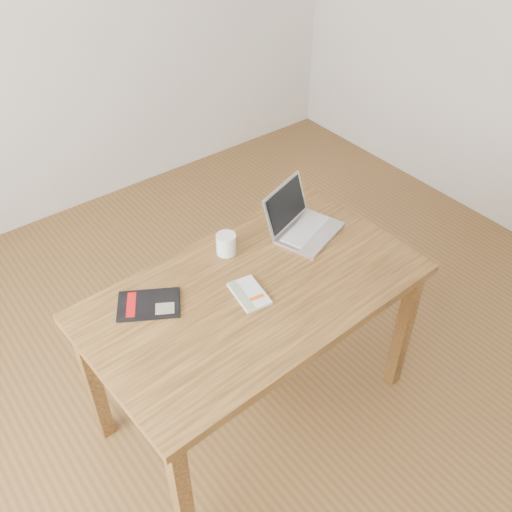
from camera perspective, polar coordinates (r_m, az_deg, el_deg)
room at (r=1.89m, az=0.80°, el=11.35°), size 4.04×4.04×2.70m
desk at (r=2.27m, az=-0.08°, el=-4.94°), size 1.35×0.81×0.75m
white_guidebook at (r=2.17m, az=-0.67°, el=-3.80°), size 0.13×0.19×0.02m
black_guidebook at (r=2.17m, az=-10.66°, el=-4.78°), size 0.28×0.25×0.01m
laptop at (r=2.47m, az=4.49°, el=3.37°), size 0.35×0.33×0.19m
coffee_mug at (r=2.34m, az=-2.97°, el=1.29°), size 0.11×0.08×0.09m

